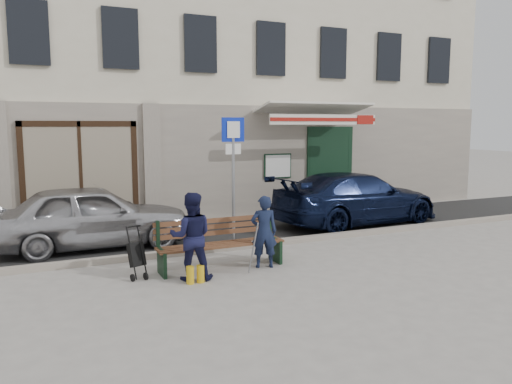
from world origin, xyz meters
TOP-DOWN VIEW (x-y plane):
  - ground at (0.00, 0.00)m, footprint 80.00×80.00m
  - asphalt_lane at (0.00, 3.10)m, footprint 60.00×3.20m
  - curb at (0.00, 1.50)m, footprint 60.00×0.18m
  - building at (0.01, 8.45)m, footprint 20.00×8.27m
  - car_silver at (-3.17, 2.89)m, footprint 4.12×1.66m
  - car_navy at (3.60, 2.76)m, footprint 4.98×2.44m
  - parking_sign at (-0.30, 1.86)m, footprint 0.52×0.08m
  - bench at (-1.23, 0.30)m, footprint 2.40×1.17m
  - man at (-0.43, 0.02)m, footprint 0.57×0.45m
  - woman at (-1.88, -0.14)m, footprint 0.87×0.76m
  - stroller at (-2.73, 0.32)m, footprint 0.32×0.42m

SIDE VIEW (x-z plane):
  - ground at x=0.00m, z-range 0.00..0.00m
  - asphalt_lane at x=0.00m, z-range 0.00..0.01m
  - curb at x=0.00m, z-range 0.00..0.12m
  - stroller at x=-2.73m, z-range -0.05..0.85m
  - bench at x=-1.23m, z-range -0.03..0.95m
  - man at x=-0.43m, z-range 0.00..1.36m
  - car_navy at x=3.60m, z-range 0.00..1.39m
  - car_silver at x=-3.17m, z-range 0.00..1.40m
  - woman at x=-1.88m, z-range 0.00..1.52m
  - parking_sign at x=-0.30m, z-range 0.49..3.30m
  - building at x=0.01m, z-range -0.03..9.97m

